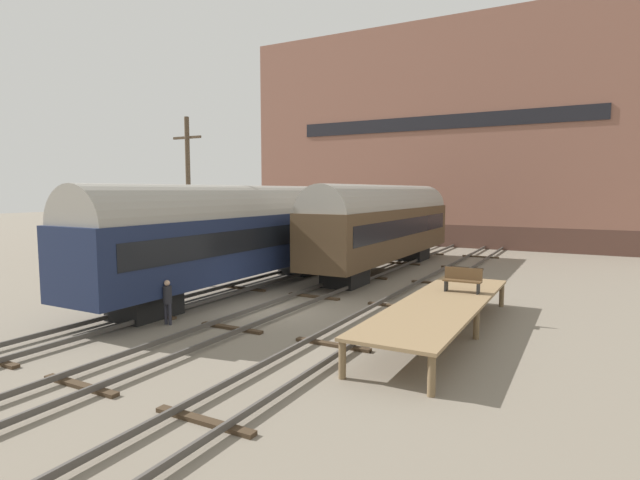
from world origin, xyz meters
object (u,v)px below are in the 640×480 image
object	(u,v)px
train_car_brown	(385,222)
utility_pole	(189,199)
person_worker	(167,298)
bench	(463,279)
train_car_navy	(239,231)

from	to	relation	value
train_car_brown	utility_pole	distance (m)	11.83
train_car_brown	person_worker	xyz separation A→B (m)	(-2.44, -15.55, -1.99)
bench	utility_pole	xyz separation A→B (m)	(-14.10, 0.52, 2.88)
train_car_navy	person_worker	bearing A→B (deg)	-75.82
bench	train_car_navy	bearing A→B (deg)	176.63
train_car_brown	train_car_navy	distance (m)	10.03
train_car_navy	utility_pole	bearing A→B (deg)	-177.64
bench	utility_pole	world-z (taller)	utility_pole
train_car_brown	train_car_navy	size ratio (longest dim) A/B	0.93
train_car_navy	bench	bearing A→B (deg)	-3.37
utility_pole	person_worker	bearing A→B (deg)	-52.91
train_car_navy	bench	distance (m)	11.09
utility_pole	train_car_navy	bearing A→B (deg)	2.36
train_car_brown	bench	size ratio (longest dim) A/B	12.24
train_car_navy	bench	size ratio (longest dim) A/B	13.13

